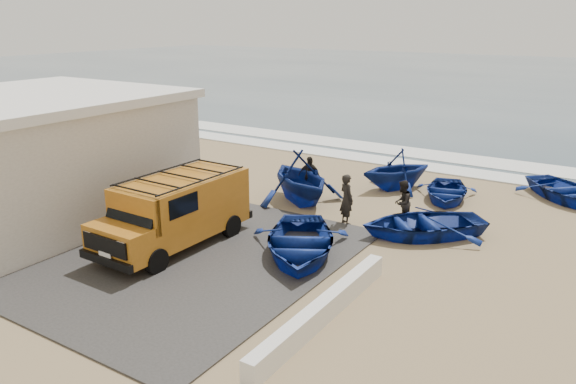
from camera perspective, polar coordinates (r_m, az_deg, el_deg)
The scene contains 17 objects.
ground at distance 18.34m, azimuth -5.54°, elevation -4.61°, with size 160.00×160.00×0.00m, color #947C56.
slab at distance 18.25m, azimuth -14.42°, elevation -5.13°, with size 12.00×10.00×0.05m, color #3A3735.
ocean at distance 70.45m, azimuth 24.20°, elevation 10.29°, with size 180.00×88.00×0.01m, color #385166.
surf_line at distance 28.27m, azimuth 9.58°, elevation 3.17°, with size 180.00×1.60×0.06m, color white.
surf_wash at distance 30.53m, azimuth 11.45°, elevation 4.10°, with size 180.00×2.20×0.04m, color white.
building at distance 21.85m, azimuth -24.83°, elevation 3.39°, with size 8.40×9.40×4.30m.
parapet at distance 13.44m, azimuth 3.62°, elevation -11.88°, with size 0.35×6.00×0.55m, color silver.
van at distance 17.57m, azimuth -11.29°, elevation -1.70°, with size 2.19×5.24×2.23m.
boat_near_left at distance 16.72m, azimuth 1.16°, elevation -5.11°, with size 3.06×4.29×0.89m, color navy.
boat_near_right at distance 18.76m, azimuth 13.49°, elevation -3.13°, with size 2.91×4.07×0.84m, color navy.
boat_mid_left at distance 21.41m, azimuth 1.25°, elevation 1.56°, with size 3.31×3.84×2.02m, color navy.
boat_mid_right at distance 22.69m, azimuth 15.76°, elevation 0.06°, with size 2.38×3.33×0.69m, color navy.
boat_far_left at distance 23.57m, azimuth 10.98°, elevation 2.31°, with size 2.77×3.21×1.69m, color navy.
boat_far_right at distance 24.28m, azimuth 26.51°, elevation 0.12°, with size 2.79×3.91×0.81m, color navy.
fisherman_front at distance 19.25m, azimuth 5.97°, elevation -0.74°, with size 0.65×0.42×1.77m, color black.
fisherman_middle at distance 19.54m, azimuth 11.53°, elevation -1.06°, with size 0.76×0.59×1.56m, color black.
fisherman_back at distance 22.31m, azimuth 2.18°, elevation 1.63°, with size 0.93×0.39×1.59m, color black.
Camera 1 is at (10.61, -13.31, 6.83)m, focal length 35.00 mm.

